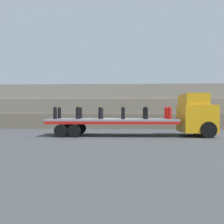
# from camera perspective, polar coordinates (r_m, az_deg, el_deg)

# --- Properties ---
(ground_plane) EXTENTS (120.00, 120.00, 0.00)m
(ground_plane) POSITION_cam_1_polar(r_m,az_deg,el_deg) (16.60, -0.01, -6.20)
(ground_plane) COLOR #3F4244
(rock_cliff) EXTENTS (60.00, 3.30, 4.80)m
(rock_cliff) POSITION_cam_1_polar(r_m,az_deg,el_deg) (24.67, 0.76, 1.42)
(rock_cliff) COLOR #706656
(rock_cliff) RESTS_ON ground_plane
(truck_cab) EXTENTS (2.31, 2.73, 3.13)m
(truck_cab) POSITION_cam_1_polar(r_m,az_deg,el_deg) (17.44, 21.31, -0.71)
(truck_cab) COLOR orange
(truck_cab) RESTS_ON ground_plane
(flatbed_trailer) EXTENTS (9.57, 2.64, 1.28)m
(flatbed_trailer) POSITION_cam_1_polar(r_m,az_deg,el_deg) (16.56, -2.17, -2.58)
(flatbed_trailer) COLOR gray
(flatbed_trailer) RESTS_ON ground_plane
(fire_hydrant_black_near_0) EXTENTS (0.34, 0.53, 0.91)m
(fire_hydrant_black_near_0) POSITION_cam_1_polar(r_m,az_deg,el_deg) (16.65, -14.64, -0.22)
(fire_hydrant_black_near_0) COLOR black
(fire_hydrant_black_near_0) RESTS_ON flatbed_trailer
(fire_hydrant_black_far_0) EXTENTS (0.34, 0.53, 0.91)m
(fire_hydrant_black_far_0) POSITION_cam_1_polar(r_m,az_deg,el_deg) (17.73, -13.58, -0.21)
(fire_hydrant_black_far_0) COLOR black
(fire_hydrant_black_far_0) RESTS_ON flatbed_trailer
(fire_hydrant_black_near_1) EXTENTS (0.34, 0.53, 0.91)m
(fire_hydrant_black_near_1) POSITION_cam_1_polar(r_m,az_deg,el_deg) (16.25, -8.98, -0.23)
(fire_hydrant_black_near_1) COLOR black
(fire_hydrant_black_near_1) RESTS_ON flatbed_trailer
(fire_hydrant_black_far_1) EXTENTS (0.34, 0.53, 0.91)m
(fire_hydrant_black_far_1) POSITION_cam_1_polar(r_m,az_deg,el_deg) (17.34, -8.26, -0.21)
(fire_hydrant_black_far_1) COLOR black
(fire_hydrant_black_far_1) RESTS_ON flatbed_trailer
(fire_hydrant_black_near_2) EXTENTS (0.34, 0.53, 0.91)m
(fire_hydrant_black_near_2) POSITION_cam_1_polar(r_m,az_deg,el_deg) (16.00, -3.09, -0.23)
(fire_hydrant_black_near_2) COLOR black
(fire_hydrant_black_near_2) RESTS_ON flatbed_trailer
(fire_hydrant_black_far_2) EXTENTS (0.34, 0.53, 0.91)m
(fire_hydrant_black_far_2) POSITION_cam_1_polar(r_m,az_deg,el_deg) (17.11, -2.74, -0.22)
(fire_hydrant_black_far_2) COLOR black
(fire_hydrant_black_far_2) RESTS_ON flatbed_trailer
(fire_hydrant_black_near_3) EXTENTS (0.34, 0.53, 0.91)m
(fire_hydrant_black_near_3) POSITION_cam_1_polar(r_m,az_deg,el_deg) (15.93, 2.92, -0.23)
(fire_hydrant_black_near_3) COLOR black
(fire_hydrant_black_near_3) RESTS_ON flatbed_trailer
(fire_hydrant_black_far_3) EXTENTS (0.34, 0.53, 0.91)m
(fire_hydrant_black_far_3) POSITION_cam_1_polar(r_m,az_deg,el_deg) (17.05, 2.88, -0.22)
(fire_hydrant_black_far_3) COLOR black
(fire_hydrant_black_far_3) RESTS_ON flatbed_trailer
(fire_hydrant_black_near_4) EXTENTS (0.34, 0.53, 0.91)m
(fire_hydrant_black_near_4) POSITION_cam_1_polar(r_m,az_deg,el_deg) (16.04, 8.91, -0.23)
(fire_hydrant_black_near_4) COLOR black
(fire_hydrant_black_near_4) RESTS_ON flatbed_trailer
(fire_hydrant_black_far_4) EXTENTS (0.34, 0.53, 0.91)m
(fire_hydrant_black_far_4) POSITION_cam_1_polar(r_m,az_deg,el_deg) (17.15, 8.48, -0.22)
(fire_hydrant_black_far_4) COLOR black
(fire_hydrant_black_far_4) RESTS_ON flatbed_trailer
(fire_hydrant_red_near_5) EXTENTS (0.34, 0.53, 0.91)m
(fire_hydrant_red_near_5) POSITION_cam_1_polar(r_m,az_deg,el_deg) (16.31, 14.76, -0.23)
(fire_hydrant_red_near_5) COLOR red
(fire_hydrant_red_near_5) RESTS_ON flatbed_trailer
(fire_hydrant_red_far_5) EXTENTS (0.34, 0.53, 0.91)m
(fire_hydrant_red_far_5) POSITION_cam_1_polar(r_m,az_deg,el_deg) (17.40, 13.97, -0.21)
(fire_hydrant_red_far_5) COLOR red
(fire_hydrant_red_far_5) RESTS_ON flatbed_trailer
(cargo_strap_rear) EXTENTS (0.05, 2.74, 0.01)m
(cargo_strap_rear) POSITION_cam_1_polar(r_m,az_deg,el_deg) (16.80, -8.61, 1.40)
(cargo_strap_rear) COLOR yellow
(cargo_strap_rear) RESTS_ON fire_hydrant_black_near_1
(cargo_strap_middle) EXTENTS (0.05, 2.74, 0.01)m
(cargo_strap_middle) POSITION_cam_1_polar(r_m,az_deg,el_deg) (16.56, -2.91, 1.42)
(cargo_strap_middle) COLOR yellow
(cargo_strap_middle) RESTS_ON fire_hydrant_black_near_2
(cargo_strap_front) EXTENTS (0.05, 2.74, 0.01)m
(cargo_strap_front) POSITION_cam_1_polar(r_m,az_deg,el_deg) (16.49, 2.90, 1.43)
(cargo_strap_front) COLOR yellow
(cargo_strap_front) RESTS_ON fire_hydrant_black_near_3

